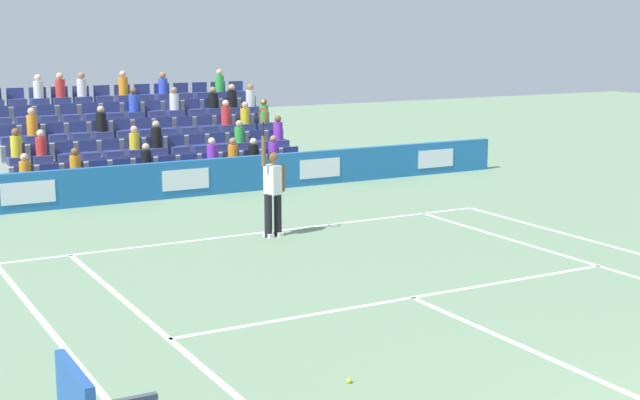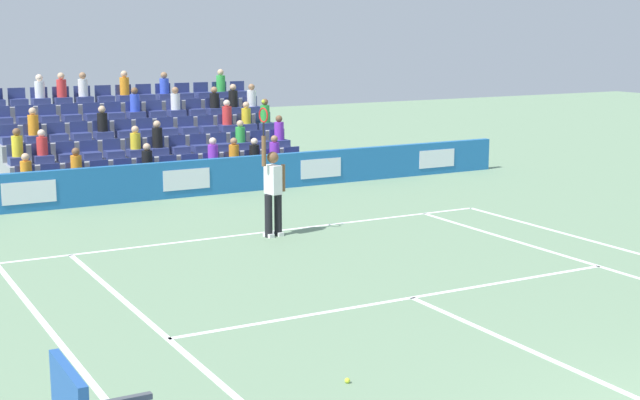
{
  "view_description": "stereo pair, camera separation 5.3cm",
  "coord_description": "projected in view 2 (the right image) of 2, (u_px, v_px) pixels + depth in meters",
  "views": [
    {
      "loc": [
        8.21,
        5.32,
        4.28
      ],
      "look_at": [
        0.01,
        -9.46,
        1.1
      ],
      "focal_mm": 51.54,
      "sensor_mm": 36.0,
      "label": 1
    },
    {
      "loc": [
        8.16,
        5.34,
        4.28
      ],
      "look_at": [
        0.01,
        -9.46,
        1.1
      ],
      "focal_mm": 51.54,
      "sensor_mm": 36.0,
      "label": 2
    }
  ],
  "objects": [
    {
      "name": "tennis_player",
      "position": [
        273.0,
        190.0,
        18.93
      ],
      "size": [
        0.53,
        0.39,
        2.85
      ],
      "color": "black",
      "rests_on": "ground"
    },
    {
      "name": "sponsor_barrier",
      "position": [
        185.0,
        179.0,
        23.5
      ],
      "size": [
        19.6,
        0.22,
        0.94
      ],
      "color": "#1E66AD",
      "rests_on": "ground"
    },
    {
      "name": "line_doubles_sideline_left",
      "position": [
        79.0,
        366.0,
        11.78
      ],
      "size": [
        0.1,
        11.89,
        0.01
      ],
      "primitive_type": "cube",
      "color": "white",
      "rests_on": "ground"
    },
    {
      "name": "loose_tennis_ball",
      "position": [
        347.0,
        380.0,
        11.22
      ],
      "size": [
        0.07,
        0.07,
        0.07
      ],
      "primitive_type": "sphere",
      "color": "#D1E533",
      "rests_on": "ground"
    },
    {
      "name": "line_centre_service",
      "position": [
        551.0,
        360.0,
        12.01
      ],
      "size": [
        0.1,
        6.4,
        0.01
      ],
      "primitive_type": "cube",
      "color": "white",
      "rests_on": "ground"
    },
    {
      "name": "line_singles_sideline_right",
      "position": [
        618.0,
        272.0,
        16.33
      ],
      "size": [
        0.1,
        11.89,
        0.01
      ],
      "primitive_type": "cube",
      "color": "white",
      "rests_on": "ground"
    },
    {
      "name": "line_singles_sideline_left",
      "position": [
        180.0,
        349.0,
        12.43
      ],
      "size": [
        0.1,
        11.89,
        0.01
      ],
      "primitive_type": "cube",
      "color": "white",
      "rests_on": "ground"
    },
    {
      "name": "line_centre_mark",
      "position": [
        267.0,
        233.0,
        19.41
      ],
      "size": [
        0.1,
        0.2,
        0.01
      ],
      "primitive_type": "cube",
      "color": "white",
      "rests_on": "ground"
    },
    {
      "name": "line_baseline",
      "position": [
        265.0,
        232.0,
        19.49
      ],
      "size": [
        10.97,
        0.1,
        0.01
      ],
      "primitive_type": "cube",
      "color": "white",
      "rests_on": "ground"
    },
    {
      "name": "line_service",
      "position": [
        412.0,
        298.0,
        14.77
      ],
      "size": [
        8.23,
        0.1,
        0.01
      ],
      "primitive_type": "cube",
      "color": "white",
      "rests_on": "ground"
    },
    {
      "name": "stadium_stand",
      "position": [
        141.0,
        149.0,
        26.5
      ],
      "size": [
        8.06,
        4.75,
        3.02
      ],
      "color": "gray",
      "rests_on": "ground"
    }
  ]
}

